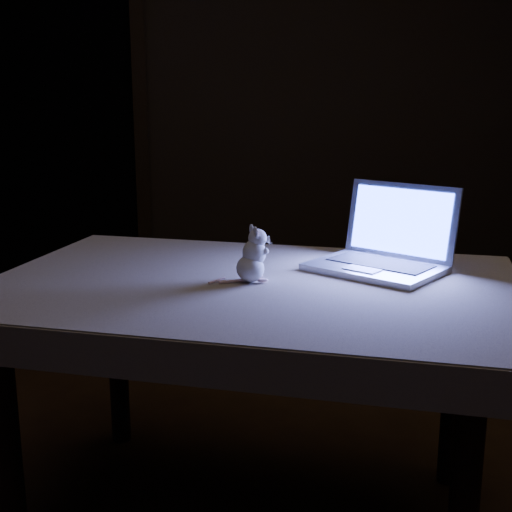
{
  "coord_description": "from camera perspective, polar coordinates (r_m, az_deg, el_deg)",
  "views": [
    {
      "loc": [
        -0.54,
        -1.67,
        1.15
      ],
      "look_at": [
        -0.29,
        0.0,
        0.75
      ],
      "focal_mm": 48.0,
      "sensor_mm": 36.0,
      "label": 1
    }
  ],
  "objects": [
    {
      "name": "floor",
      "position": [
        2.1,
        8.48,
        -20.06
      ],
      "size": [
        5.0,
        5.0,
        0.0
      ],
      "primitive_type": "plane",
      "color": "black",
      "rests_on": "ground"
    },
    {
      "name": "back_wall",
      "position": [
        4.21,
        -1.12,
        15.36
      ],
      "size": [
        4.5,
        0.04,
        2.6
      ],
      "primitive_type": "cube",
      "color": "black",
      "rests_on": "ground"
    },
    {
      "name": "doorway",
      "position": [
        4.21,
        -16.45,
        11.63
      ],
      "size": [
        1.06,
        0.36,
        2.13
      ],
      "primitive_type": null,
      "color": "black",
      "rests_on": "back_wall"
    },
    {
      "name": "table",
      "position": [
        1.89,
        -0.4,
        -12.24
      ],
      "size": [
        1.47,
        1.22,
        0.67
      ],
      "primitive_type": null,
      "rotation": [
        0.0,
        0.0,
        -0.39
      ],
      "color": "black",
      "rests_on": "floor"
    },
    {
      "name": "tablecloth",
      "position": [
        1.8,
        1.03,
        -3.39
      ],
      "size": [
        1.62,
        1.52,
        0.09
      ],
      "primitive_type": null,
      "rotation": [
        0.0,
        0.0,
        -0.62
      ],
      "color": "#B8AC95",
      "rests_on": "table"
    },
    {
      "name": "laptop",
      "position": [
        1.87,
        10.0,
        2.14
      ],
      "size": [
        0.44,
        0.45,
        0.23
      ],
      "primitive_type": null,
      "rotation": [
        0.0,
        0.0,
        -0.84
      ],
      "color": "#A7A6AC",
      "rests_on": "tablecloth"
    },
    {
      "name": "plush_mouse",
      "position": [
        1.74,
        -0.49,
        0.15
      ],
      "size": [
        0.15,
        0.15,
        0.15
      ],
      "primitive_type": null,
      "rotation": [
        0.0,
        0.0,
        -0.65
      ],
      "color": "silver",
      "rests_on": "tablecloth"
    }
  ]
}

